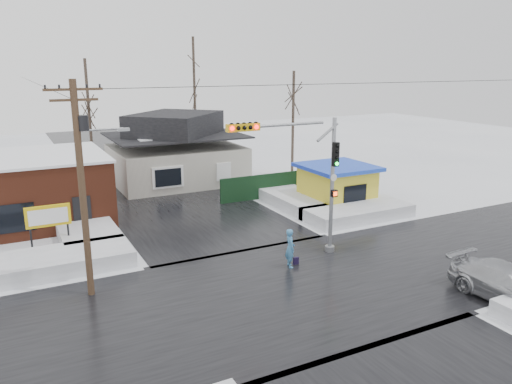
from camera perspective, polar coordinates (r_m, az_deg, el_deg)
name	(u,v)px	position (r m, az deg, el deg)	size (l,w,h in m)	color
ground	(294,289)	(22.30, 4.40, -10.97)	(120.00, 120.00, 0.00)	white
road_ns	(294,289)	(22.30, 4.40, -10.95)	(10.00, 120.00, 0.02)	black
road_ew	(294,289)	(22.30, 4.40, -10.95)	(120.00, 10.00, 0.02)	black
snowbank_nw	(57,262)	(25.83, -21.83, -7.41)	(7.00, 3.00, 0.80)	white
snowbank_ne	(358,212)	(32.42, 11.54, -2.26)	(7.00, 3.00, 0.80)	white
snowbank_nside_w	(84,226)	(30.72, -19.10, -3.72)	(3.00, 8.00, 0.80)	white
snowbank_nside_e	(290,198)	(35.25, 3.94, -0.65)	(3.00, 8.00, 0.80)	white
traffic_signal	(307,170)	(24.48, 5.84, 2.54)	(6.05, 0.68, 7.00)	gray
utility_pole	(83,178)	(21.24, -19.17, 1.57)	(3.15, 0.44, 9.00)	#382619
brick_building	(2,191)	(33.92, -27.03, 0.10)	(12.20, 8.20, 4.12)	maroon
marquee_sign	(48,217)	(27.71, -22.66, -2.70)	(2.20, 0.21, 2.55)	black
house	(176,151)	(41.68, -9.14, 4.67)	(10.40, 8.40, 5.76)	beige
kiosk	(337,185)	(34.73, 9.21, 0.77)	(4.60, 4.60, 2.88)	yellow
fence	(270,186)	(36.56, 1.66, 0.74)	(8.00, 0.12, 1.80)	black
tree_far_left	(87,84)	(43.64, -18.78, 11.58)	(3.00, 3.00, 10.00)	#332821
tree_far_mid	(194,64)	(48.08, -7.13, 14.31)	(3.00, 3.00, 12.00)	#332821
tree_far_right	(294,93)	(43.54, 4.31, 11.24)	(3.00, 3.00, 9.00)	#332821
pedestrian	(290,248)	(24.16, 3.92, -6.44)	(0.70, 0.46, 1.91)	teal
car	(510,285)	(23.27, 27.07, -9.48)	(2.09, 5.15, 1.49)	#ADAFB4
shopping_bag	(296,261)	(24.75, 4.58, -7.88)	(0.28, 0.12, 0.35)	black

